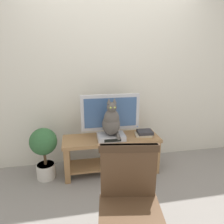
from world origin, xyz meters
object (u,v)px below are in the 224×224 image
tv_stand (111,148)px  book_stack (144,133)px  media_box (111,137)px  cat (111,121)px  potted_plant (44,148)px  wooden_chair (130,199)px  tv (110,114)px

tv_stand → book_stack: (0.46, -0.02, 0.19)m
media_box → cat: 0.22m
book_stack → potted_plant: bearing=179.3°
wooden_chair → tv_stand: bearing=85.7°
tv_stand → wooden_chair: (-0.09, -1.25, 0.19)m
tv → book_stack: 0.54m
book_stack → media_box: bearing=-173.5°
tv_stand → tv: bearing=90.0°
tv → cat: (-0.01, -0.15, -0.05)m
tv → media_box: (-0.02, -0.13, -0.27)m
tv_stand → tv: 0.47m
tv_stand → cat: cat is taller
tv_stand → potted_plant: 0.88m
tv_stand → book_stack: 0.50m
tv → tv_stand: bearing=-90.0°
tv → wooden_chair: tv is taller
book_stack → wooden_chair: bearing=-114.0°
media_box → cat: (0.00, -0.01, 0.22)m
potted_plant → tv: bearing=4.3°
tv → book_stack: bearing=-10.0°
book_stack → potted_plant: 1.34m
media_box → potted_plant: 0.87m
tv_stand → media_box: media_box is taller
tv → cat: tv is taller
tv → cat: bearing=-95.6°
wooden_chair → potted_plant: (-0.78, 1.25, -0.11)m
tv_stand → potted_plant: potted_plant is taller
potted_plant → media_box: bearing=-4.6°
wooden_chair → book_stack: (0.55, 1.23, 0.00)m
cat → wooden_chair: cat is taller
tv → potted_plant: tv is taller
cat → book_stack: 0.53m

